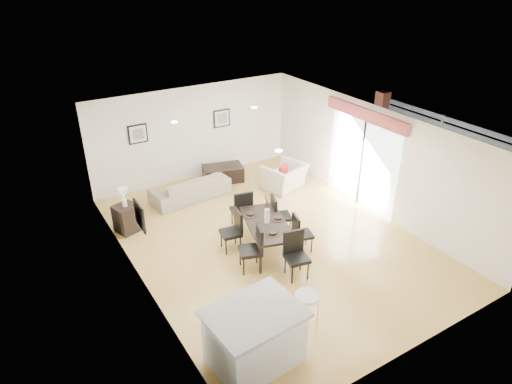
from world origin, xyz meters
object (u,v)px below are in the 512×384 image
dining_chair_head (295,252)px  dining_chair_efar (278,213)px  kitchen_island (254,337)px  dining_table (267,225)px  dining_chair_enear (300,231)px  dining_chair_wnear (254,246)px  coffee_table (223,173)px  armchair (284,177)px  side_table (127,218)px  dining_chair_foot (242,208)px  sofa (190,188)px  bar_stool (307,301)px  dining_chair_wfar (234,228)px

dining_chair_head → dining_chair_efar: bearing=79.8°
dining_chair_efar → kitchen_island: bearing=159.4°
dining_chair_head → dining_table: bearing=102.0°
dining_chair_enear → kitchen_island: 3.26m
dining_chair_wnear → coffee_table: size_ratio=0.90×
dining_chair_efar → armchair: bearing=-19.6°
dining_chair_enear → dining_chair_head: 0.86m
dining_table → side_table: dining_table is taller
dining_table → dining_chair_wnear: 0.74m
dining_table → armchair: bearing=64.2°
dining_chair_foot → sofa: bearing=-67.1°
dining_chair_wnear → coffee_table: 4.33m
coffee_table → side_table: bearing=-143.8°
sofa → dining_chair_enear: bearing=100.9°
dining_chair_head → coffee_table: 4.75m
dining_chair_enear → dining_chair_foot: 1.56m
kitchen_island → bar_stool: size_ratio=1.69×
dining_chair_enear → kitchen_island: bearing=146.2°
armchair → dining_table: size_ratio=0.59×
kitchen_island → dining_table: bearing=49.4°
coffee_table → dining_table: bearing=-87.7°
dining_chair_enear → dining_chair_efar: dining_chair_efar is taller
dining_table → dining_chair_foot: dining_chair_foot is taller
side_table → bar_stool: (1.52, -4.94, 0.45)m
dining_table → dining_chair_enear: bearing=-17.7°
side_table → kitchen_island: (0.52, -4.94, 0.18)m
side_table → dining_chair_head: bearing=-55.1°
dining_table → dining_chair_wfar: (-0.59, 0.41, -0.10)m
dining_chair_wfar → dining_chair_foot: bearing=146.5°
dining_chair_efar → kitchen_island: size_ratio=0.63×
sofa → dining_chair_head: (0.44, -4.17, 0.24)m
dining_chair_foot → bar_stool: size_ratio=1.12×
sofa → dining_chair_wnear: bearing=82.1°
dining_table → bar_stool: size_ratio=2.04×
dining_table → side_table: size_ratio=2.78×
dining_chair_wnear → side_table: (-1.79, 2.84, -0.23)m
sofa → kitchen_island: bearing=70.5°
dining_chair_enear → dining_chair_efar: (-0.00, 0.85, 0.04)m
dining_table → dining_chair_efar: dining_chair_efar is taller
dining_chair_wfar → dining_chair_head: bearing=31.8°
sofa → dining_chair_foot: (0.41, -2.10, 0.26)m
dining_chair_head → coffee_table: dining_chair_head is taller
sofa → dining_chair_wfar: (-0.17, -2.72, 0.22)m
dining_table → side_table: bearing=150.9°
dining_chair_enear → dining_chair_head: bearing=152.7°
dining_table → side_table: (-2.38, 2.39, -0.30)m
sofa → side_table: size_ratio=3.19×
dining_chair_wnear → dining_chair_efar: 1.48m
dining_chair_foot → dining_chair_wnear: bearing=80.8°
dining_chair_enear → dining_chair_wfar: bearing=71.0°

